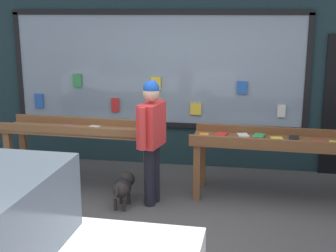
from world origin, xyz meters
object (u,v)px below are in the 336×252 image
Objects in this scene: person_browsing at (152,134)px; small_dog at (123,187)px; display_table_right at (277,146)px; display_table_left at (81,136)px.

small_dog is at bearing 126.17° from person_browsing.
person_browsing is (-1.57, -0.46, 0.22)m from display_table_right.
person_browsing is 0.76m from small_dog.
display_table_left is at bearing -179.91° from display_table_right.
display_table_right reaches higher than small_dog.
person_browsing reaches higher than display_table_left.
person_browsing is at bearing -22.44° from display_table_left.
display_table_right is at bearing -69.42° from small_dog.
person_browsing is at bearing -163.73° from display_table_right.
small_dog is at bearing -162.24° from display_table_right.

